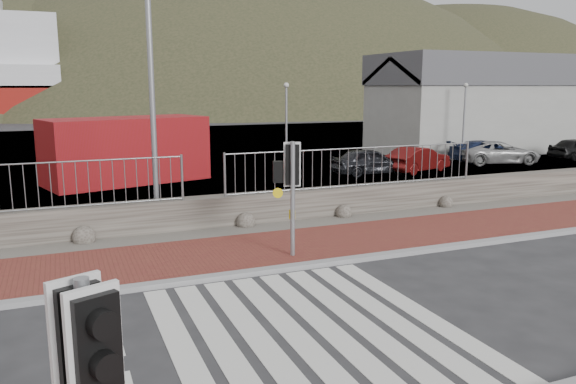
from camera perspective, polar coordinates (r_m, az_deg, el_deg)
name	(u,v)px	position (r m, az deg, el deg)	size (l,w,h in m)	color
ground	(310,331)	(9.54, 2.30, -13.90)	(220.00, 220.00, 0.00)	#28282B
sidewalk_far	(232,254)	(13.48, -5.69, -6.28)	(40.00, 3.00, 0.08)	brown
kerb_far	(252,273)	(12.12, -3.64, -8.18)	(40.00, 0.25, 0.12)	gray
zebra_crossing	(310,330)	(9.53, 2.30, -13.87)	(4.62, 5.60, 0.01)	silver
gravel_strip	(211,234)	(15.34, -7.82, -4.26)	(40.00, 1.50, 0.06)	#59544C
stone_wall	(204,213)	(16.00, -8.58, -2.11)	(40.00, 0.60, 0.90)	#443E38
railing	(203,165)	(15.61, -8.59, 2.68)	(18.07, 0.07, 1.22)	gray
quay	(124,151)	(36.18, -16.35, 4.00)	(120.00, 40.00, 0.50)	#4C4C4F
water	(91,120)	(70.98, -19.37, 6.93)	(220.00, 50.00, 0.05)	#3F4C54
harbor_building	(474,103)	(36.47, 18.39, 8.56)	(12.20, 6.20, 5.80)	#9E9E99
hills_backdrop	(133,246)	(100.06, -15.47, -5.34)	(254.00, 90.00, 100.00)	#282D1B
traffic_signal_near	(88,381)	(4.36, -19.61, -17.64)	(0.44, 0.36, 2.70)	gray
traffic_signal_far	(291,175)	(12.77, 0.31, 1.76)	(0.67, 0.37, 2.74)	gray
streetlight	(156,46)	(16.21, -13.31, 14.22)	(1.90, 0.42, 8.95)	gray
shipping_container	(126,150)	(24.36, -16.10, 4.12)	(6.45, 2.69, 2.69)	maroon
car_a	(369,161)	(25.76, 8.28, 3.10)	(1.42, 3.54, 1.20)	black
car_b	(418,159)	(26.98, 13.04, 3.26)	(1.25, 3.59, 1.18)	#4E0B0B
car_c	(487,152)	(31.36, 19.53, 3.90)	(1.61, 3.97, 1.15)	#121C3A
car_d	(498,152)	(31.05, 20.59, 3.78)	(1.94, 4.21, 1.17)	#979797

